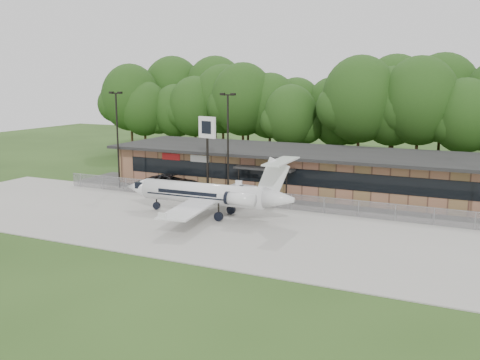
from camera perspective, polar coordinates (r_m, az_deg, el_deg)
The scene contains 11 objects.
ground at distance 35.57m, azimuth -5.97°, elevation -8.24°, with size 160.00×160.00×0.00m, color #254016.
apron at distance 42.28m, azimuth -0.34°, elevation -5.03°, with size 64.00×18.00×0.08m, color #9E9B93.
parking_lot at distance 52.57m, azimuth 5.08°, elevation -1.93°, with size 50.00×9.00×0.06m, color #383835.
terminal at distance 56.27m, azimuth 6.68°, elevation 1.11°, with size 41.00×11.65×4.30m.
fence at distance 48.31m, azimuth 3.25°, elevation -2.14°, with size 46.00×0.04×1.52m.
treeline at distance 72.95m, azimuth 11.37°, elevation 7.38°, with size 72.00×12.00×15.00m, color black, non-canonical shape.
light_pole_left at distance 57.78m, azimuth -12.95°, elevation 4.96°, with size 1.55×0.30×10.23m.
light_pole_mid at distance 50.82m, azimuth -1.30°, elevation 4.47°, with size 1.55×0.30×10.23m.
business_jet at distance 45.09m, azimuth -3.27°, elevation -1.58°, with size 15.91×14.15×5.37m.
suv at distance 56.02m, azimuth -7.18°, elevation -0.30°, with size 2.92×6.33×1.76m, color #2E2E31.
pole_sign at distance 52.18m, azimuth -3.52°, elevation 4.72°, with size 2.07×0.74×7.94m.
Camera 1 is at (17.58, -28.68, 11.56)m, focal length 40.00 mm.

